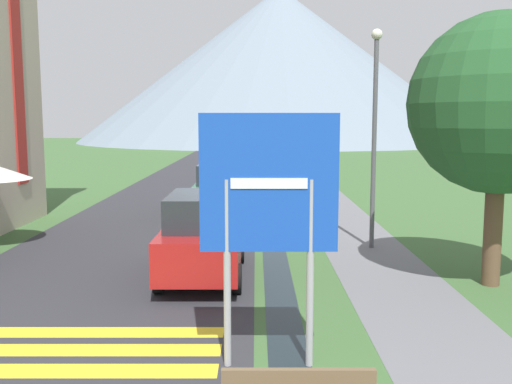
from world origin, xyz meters
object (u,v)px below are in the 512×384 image
Objects in this scene: streetlamp at (375,122)px; tree_by_path at (500,105)px; road_sign at (270,205)px; parked_car_far at (222,189)px; parked_car_near at (204,236)px.

streetlamp reaches higher than tree_by_path.
parked_car_far is at bearing 96.40° from road_sign.
tree_by_path is at bearing -62.72° from streetlamp.
road_sign is at bearing -140.08° from tree_by_path.
parked_car_near is at bearing -89.24° from parked_car_far.
streetlamp is (4.18, 2.83, 2.40)m from parked_car_near.
tree_by_path reaches higher than parked_car_near.
streetlamp reaches higher than road_sign.
road_sign is 4.82m from parked_car_near.
parked_car_near is 6.57m from tree_by_path.
road_sign reaches higher than parked_car_near.
parked_car_near is at bearing 106.34° from road_sign.
parked_car_near is 0.71× the size of tree_by_path.
streetlamp is 1.03× the size of tree_by_path.
tree_by_path is (6.04, -8.70, 2.75)m from parked_car_far.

